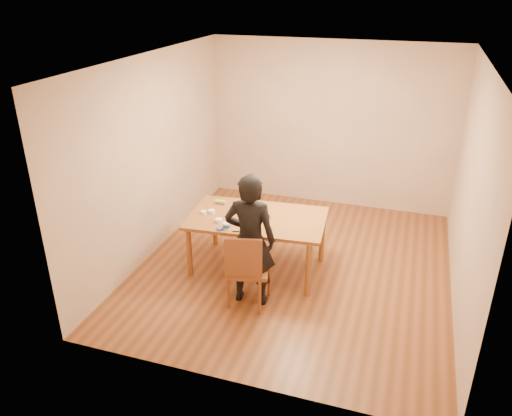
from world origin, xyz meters
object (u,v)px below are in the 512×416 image
(cake_plate, at_px, (259,217))
(cake, at_px, (259,214))
(dining_chair, at_px, (249,269))
(person, at_px, (250,240))
(dining_table, at_px, (257,218))

(cake_plate, bearing_deg, cake, 0.00)
(dining_chair, relative_size, cake, 1.99)
(dining_chair, height_order, person, person)
(dining_chair, distance_m, cake, 0.85)
(cake, bearing_deg, person, -80.55)
(dining_table, distance_m, person, 0.75)
(cake, distance_m, person, 0.73)
(dining_table, bearing_deg, dining_chair, -83.74)
(dining_table, height_order, cake_plate, cake_plate)
(person, bearing_deg, dining_chair, 84.56)
(cake, xyz_separation_m, person, (0.12, -0.72, 0.00))
(dining_table, xyz_separation_m, cake_plate, (0.03, -0.01, 0.03))
(dining_chair, height_order, cake_plate, cake_plate)
(cake_plate, bearing_deg, dining_table, 155.81)
(dining_chair, distance_m, cake_plate, 0.83)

